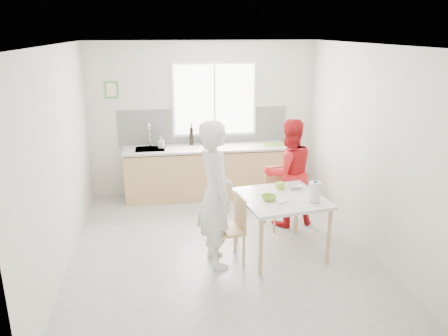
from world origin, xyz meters
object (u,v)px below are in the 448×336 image
object	(u,v)px
bowl_green	(269,198)
wine_bottle_a	(192,136)
chair_far	(280,194)
wine_bottle_b	(203,136)
dining_table	(281,203)
bowl_white	(294,186)
chair_left	(231,226)
person_white	(215,195)
milk_jug	(315,191)
person_red	(288,173)

from	to	relation	value
bowl_green	wine_bottle_a	world-z (taller)	wine_bottle_a
chair_far	bowl_green	bearing A→B (deg)	-122.33
wine_bottle_a	wine_bottle_b	bearing A→B (deg)	3.52
dining_table	wine_bottle_a	world-z (taller)	wine_bottle_a
chair_far	bowl_white	size ratio (longest dim) A/B	4.66
chair_left	person_white	size ratio (longest dim) A/B	0.47
bowl_white	milk_jug	world-z (taller)	milk_jug
wine_bottle_a	person_red	bearing A→B (deg)	-48.48
wine_bottle_b	bowl_white	bearing A→B (deg)	-63.72
milk_jug	wine_bottle_a	bearing A→B (deg)	108.51
chair_left	wine_bottle_a	distance (m)	2.58
bowl_white	milk_jug	size ratio (longest dim) A/B	0.74
person_red	wine_bottle_b	bearing A→B (deg)	-61.97
dining_table	person_red	distance (m)	0.96
milk_jug	wine_bottle_b	bearing A→B (deg)	104.84
dining_table	wine_bottle_a	xyz separation A→B (m)	(-0.98, 2.39, 0.36)
bowl_green	milk_jug	world-z (taller)	milk_jug
chair_far	wine_bottle_a	bearing A→B (deg)	119.60
chair_far	milk_jug	world-z (taller)	milk_jug
chair_far	wine_bottle_b	xyz separation A→B (m)	(-1.00, 1.54, 0.57)
person_red	milk_jug	size ratio (longest dim) A/B	6.20
chair_far	wine_bottle_a	xyz separation A→B (m)	(-1.20, 1.52, 0.58)
chair_left	person_red	bearing A→B (deg)	125.24
chair_left	bowl_white	world-z (taller)	chair_left
bowl_green	wine_bottle_a	distance (m)	2.60
person_white	bowl_white	world-z (taller)	person_white
chair_left	milk_jug	world-z (taller)	milk_jug
wine_bottle_b	milk_jug	bearing A→B (deg)	-66.47
person_white	wine_bottle_a	size ratio (longest dim) A/B	5.83
bowl_green	bowl_white	bearing A→B (deg)	39.66
chair_far	person_red	xyz separation A→B (m)	(0.13, 0.02, 0.32)
dining_table	chair_far	bearing A→B (deg)	75.56
chair_left	chair_far	distance (m)	1.32
bowl_white	chair_far	bearing A→B (deg)	93.68
milk_jug	person_white	bearing A→B (deg)	167.00
dining_table	bowl_green	bearing A→B (deg)	-157.27
dining_table	bowl_white	xyz separation A→B (m)	(0.26, 0.29, 0.11)
chair_left	chair_far	size ratio (longest dim) A/B	0.97
chair_far	dining_table	bearing A→B (deg)	-113.14
chair_far	milk_jug	size ratio (longest dim) A/B	3.45
chair_far	person_white	bearing A→B (deg)	-146.58
person_red	milk_jug	distance (m)	1.12
bowl_green	person_red	bearing A→B (deg)	60.76
bowl_green	bowl_white	world-z (taller)	bowl_green
chair_left	person_white	bearing A→B (deg)	-90.00
person_white	wine_bottle_a	distance (m)	2.53
chair_left	bowl_white	bearing A→B (deg)	104.27
milk_jug	bowl_white	bearing A→B (deg)	92.59
bowl_green	milk_jug	bearing A→B (deg)	-15.06
person_red	bowl_green	xyz separation A→B (m)	(-0.54, -0.96, 0.01)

